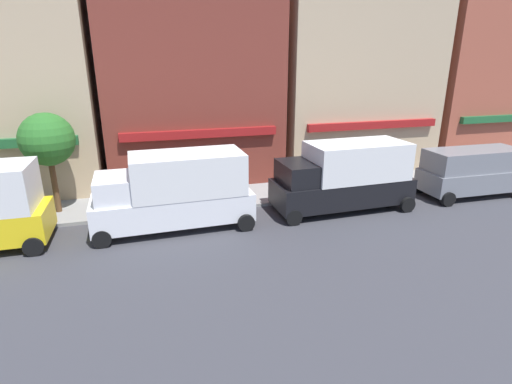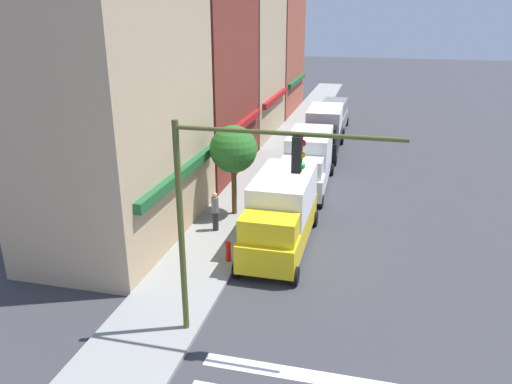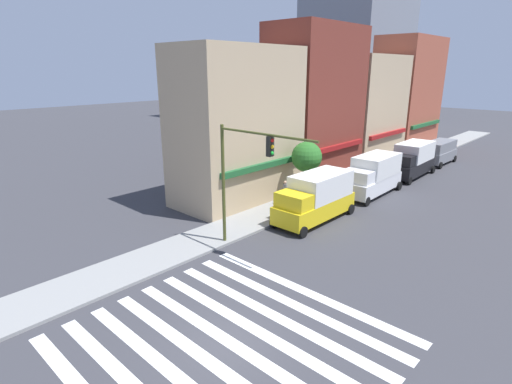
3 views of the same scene
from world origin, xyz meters
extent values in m
cube|color=maroon|center=(21.39, 11.50, 6.47)|extent=(9.00, 5.00, 12.94)
cube|color=maroon|center=(21.39, 8.85, 3.00)|extent=(7.65, 0.30, 0.40)
cube|color=tan|center=(30.93, 11.50, 5.37)|extent=(9.17, 5.00, 10.74)
cube|color=maroon|center=(30.93, 8.85, 3.00)|extent=(7.79, 0.30, 0.40)
cube|color=#9E4C38|center=(40.97, 11.50, 6.50)|extent=(9.82, 5.00, 13.00)
cylinder|color=black|center=(14.68, 5.80, 0.34)|extent=(0.68, 0.22, 0.68)
cylinder|color=black|center=(14.68, 3.60, 0.34)|extent=(0.68, 0.22, 0.68)
cube|color=white|center=(19.60, 4.70, 0.89)|extent=(6.25, 2.36, 1.10)
cube|color=silver|center=(20.22, 4.70, 2.24)|extent=(4.40, 2.31, 1.60)
cube|color=white|center=(17.62, 4.70, 1.89)|extent=(1.79, 2.13, 0.90)
cylinder|color=black|center=(16.91, 5.80, 0.34)|extent=(0.68, 0.22, 0.68)
cylinder|color=black|center=(16.91, 3.60, 0.34)|extent=(0.68, 0.22, 0.68)
cylinder|color=black|center=(22.30, 5.80, 0.34)|extent=(0.68, 0.22, 0.68)
cylinder|color=black|center=(22.30, 3.60, 0.34)|extent=(0.68, 0.22, 0.68)
cube|color=black|center=(27.00, 4.70, 0.89)|extent=(6.26, 2.38, 1.10)
cube|color=silver|center=(27.62, 4.70, 2.24)|extent=(4.40, 2.32, 1.60)
cube|color=black|center=(25.02, 4.70, 1.89)|extent=(1.80, 2.14, 0.90)
cylinder|color=black|center=(24.31, 5.80, 0.34)|extent=(0.68, 0.22, 0.68)
cylinder|color=black|center=(24.31, 3.60, 0.34)|extent=(0.68, 0.22, 0.68)
cylinder|color=black|center=(29.69, 5.80, 0.34)|extent=(0.68, 0.22, 0.68)
cylinder|color=black|center=(29.69, 3.60, 0.34)|extent=(0.68, 0.22, 0.68)
cube|color=slate|center=(34.04, 4.70, 0.84)|extent=(5.03, 2.08, 1.00)
cube|color=slate|center=(34.04, 4.70, 1.84)|extent=(4.78, 1.91, 1.00)
cylinder|color=black|center=(31.94, 5.70, 0.34)|extent=(0.68, 0.22, 0.68)
cylinder|color=black|center=(31.94, 3.70, 0.34)|extent=(0.68, 0.22, 0.68)
cylinder|color=black|center=(36.13, 5.70, 0.34)|extent=(0.68, 0.22, 0.68)
cylinder|color=#23232D|center=(12.79, 7.77, 0.57)|extent=(0.26, 0.26, 0.85)
cylinder|color=slate|center=(12.79, 7.77, 1.35)|extent=(0.32, 0.32, 0.70)
sphere|color=tan|center=(12.79, 7.77, 1.81)|extent=(0.22, 0.22, 0.22)
cylinder|color=brown|center=(14.85, 7.50, 1.36)|extent=(0.24, 0.24, 2.42)
sphere|color=#286623|center=(14.85, 7.50, 3.34)|extent=(2.19, 2.19, 2.19)
camera|label=1|loc=(18.69, -10.49, 6.58)|focal=28.00mm
camera|label=2|loc=(-6.40, 1.19, 9.41)|focal=35.00mm
camera|label=3|loc=(-8.21, -8.93, 9.38)|focal=28.00mm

